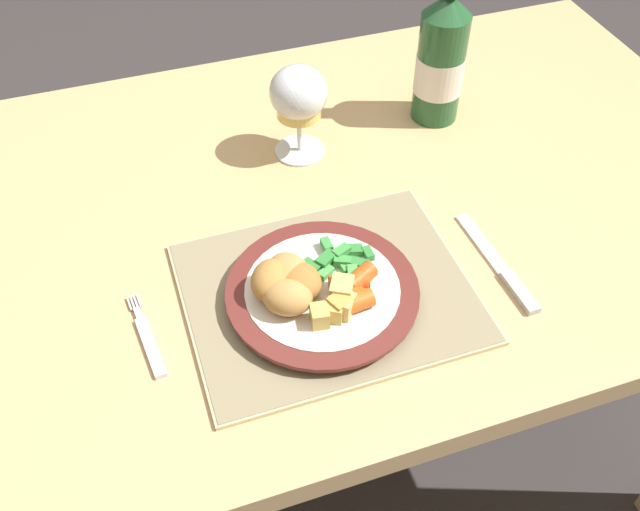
{
  "coord_description": "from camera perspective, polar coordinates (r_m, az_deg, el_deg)",
  "views": [
    {
      "loc": [
        -0.17,
        -0.71,
        1.42
      ],
      "look_at": [
        0.02,
        -0.14,
        0.78
      ],
      "focal_mm": 40.0,
      "sensor_mm": 36.0,
      "label": 1
    }
  ],
  "objects": [
    {
      "name": "breaded_croquettes",
      "position": [
        0.84,
        -2.69,
        -2.19
      ],
      "size": [
        0.1,
        0.11,
        0.04
      ],
      "color": "#A87033",
      "rests_on": "dinner_plate"
    },
    {
      "name": "ground_plane",
      "position": [
        1.59,
        -2.5,
        -16.21
      ],
      "size": [
        6.0,
        6.0,
        0.0
      ],
      "primitive_type": "plane",
      "color": "#383333"
    },
    {
      "name": "roast_potatoes",
      "position": [
        0.83,
        1.43,
        -3.83
      ],
      "size": [
        0.07,
        0.06,
        0.03
      ],
      "color": "#E5BC66",
      "rests_on": "dinner_plate"
    },
    {
      "name": "placemat",
      "position": [
        0.89,
        0.63,
        -2.96
      ],
      "size": [
        0.35,
        0.29,
        0.01
      ],
      "color": "#CCB789",
      "rests_on": "dining_table"
    },
    {
      "name": "table_knife",
      "position": [
        0.94,
        14.41,
        -1.13
      ],
      "size": [
        0.02,
        0.19,
        0.01
      ],
      "color": "silver",
      "rests_on": "dining_table"
    },
    {
      "name": "fork",
      "position": [
        0.86,
        -13.58,
        -6.63
      ],
      "size": [
        0.03,
        0.13,
        0.01
      ],
      "color": "silver",
      "rests_on": "dining_table"
    },
    {
      "name": "green_beans_pile",
      "position": [
        0.88,
        1.66,
        -0.36
      ],
      "size": [
        0.09,
        0.08,
        0.02
      ],
      "color": "#4CA84C",
      "rests_on": "dinner_plate"
    },
    {
      "name": "glazed_carrots",
      "position": [
        0.85,
        2.73,
        -2.69
      ],
      "size": [
        0.07,
        0.07,
        0.02
      ],
      "color": "#CC5119",
      "rests_on": "dinner_plate"
    },
    {
      "name": "bottle",
      "position": [
        1.13,
        9.67,
        15.35
      ],
      "size": [
        0.08,
        0.08,
        0.29
      ],
      "color": "#23562D",
      "rests_on": "dining_table"
    },
    {
      "name": "dinner_plate",
      "position": [
        0.87,
        0.19,
        -3.0
      ],
      "size": [
        0.24,
        0.24,
        0.02
      ],
      "color": "white",
      "rests_on": "placemat"
    },
    {
      "name": "wine_glass",
      "position": [
        1.04,
        -1.74,
        12.54
      ],
      "size": [
        0.08,
        0.08,
        0.14
      ],
      "color": "silver",
      "rests_on": "dining_table"
    },
    {
      "name": "dining_table",
      "position": [
        1.06,
        -3.61,
        0.09
      ],
      "size": [
        1.46,
        0.8,
        0.74
      ],
      "color": "tan",
      "rests_on": "ground"
    }
  ]
}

